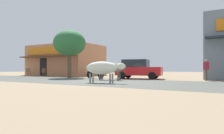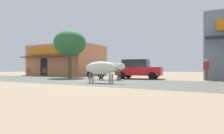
{
  "view_description": "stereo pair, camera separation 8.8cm",
  "coord_description": "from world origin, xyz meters",
  "px_view_note": "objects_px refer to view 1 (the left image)",
  "views": [
    {
      "loc": [
        7.45,
        -11.49,
        0.9
      ],
      "look_at": [
        -0.23,
        1.99,
        1.0
      ],
      "focal_mm": 32.04,
      "sensor_mm": 36.0,
      "label": 1
    },
    {
      "loc": [
        7.53,
        -11.44,
        0.9
      ],
      "look_at": [
        -0.23,
        1.99,
        1.0
      ],
      "focal_mm": 32.04,
      "sensor_mm": 36.0,
      "label": 2
    }
  ],
  "objects_px": {
    "cow_near_brown": "(109,68)",
    "cafe_chair_near_tree": "(44,72)",
    "cow_far_dark": "(102,68)",
    "pedestrian_by_shop": "(206,68)",
    "parked_hatchback_car": "(138,69)",
    "parked_motorcycle": "(95,73)",
    "cafe_chair_by_doorway": "(29,72)",
    "roadside_tree": "(70,43)"
  },
  "relations": [
    {
      "from": "cow_near_brown",
      "to": "cafe_chair_near_tree",
      "type": "height_order",
      "value": "cow_near_brown"
    },
    {
      "from": "cow_far_dark",
      "to": "cafe_chair_near_tree",
      "type": "relative_size",
      "value": 2.81
    },
    {
      "from": "cow_far_dark",
      "to": "cafe_chair_near_tree",
      "type": "height_order",
      "value": "cow_far_dark"
    },
    {
      "from": "cow_far_dark",
      "to": "pedestrian_by_shop",
      "type": "bearing_deg",
      "value": 47.0
    },
    {
      "from": "parked_hatchback_car",
      "to": "parked_motorcycle",
      "type": "xyz_separation_m",
      "value": [
        -3.55,
        -1.31,
        -0.37
      ]
    },
    {
      "from": "parked_motorcycle",
      "to": "pedestrian_by_shop",
      "type": "xyz_separation_m",
      "value": [
        8.84,
        1.31,
        0.43
      ]
    },
    {
      "from": "parked_hatchback_car",
      "to": "parked_motorcycle",
      "type": "relative_size",
      "value": 2.1
    },
    {
      "from": "cow_near_brown",
      "to": "cafe_chair_by_doorway",
      "type": "distance_m",
      "value": 12.77
    },
    {
      "from": "cafe_chair_by_doorway",
      "to": "pedestrian_by_shop",
      "type": "bearing_deg",
      "value": 1.41
    },
    {
      "from": "roadside_tree",
      "to": "pedestrian_by_shop",
      "type": "distance_m",
      "value": 12.05
    },
    {
      "from": "parked_hatchback_car",
      "to": "parked_motorcycle",
      "type": "bearing_deg",
      "value": -159.72
    },
    {
      "from": "cow_near_brown",
      "to": "cafe_chair_near_tree",
      "type": "xyz_separation_m",
      "value": [
        -9.91,
        2.61,
        -0.42
      ]
    },
    {
      "from": "cow_far_dark",
      "to": "cafe_chair_near_tree",
      "type": "distance_m",
      "value": 12.22
    },
    {
      "from": "roadside_tree",
      "to": "parked_motorcycle",
      "type": "height_order",
      "value": "roadside_tree"
    },
    {
      "from": "parked_motorcycle",
      "to": "cafe_chair_by_doorway",
      "type": "xyz_separation_m",
      "value": [
        -10.07,
        0.84,
        0.04
      ]
    },
    {
      "from": "roadside_tree",
      "to": "pedestrian_by_shop",
      "type": "height_order",
      "value": "roadside_tree"
    },
    {
      "from": "parked_hatchback_car",
      "to": "cafe_chair_near_tree",
      "type": "relative_size",
      "value": 4.41
    },
    {
      "from": "roadside_tree",
      "to": "cow_near_brown",
      "type": "xyz_separation_m",
      "value": [
        5.31,
        -1.58,
        -2.34
      ]
    },
    {
      "from": "parked_motorcycle",
      "to": "cafe_chair_by_doorway",
      "type": "distance_m",
      "value": 10.11
    },
    {
      "from": "parked_hatchback_car",
      "to": "cafe_chair_near_tree",
      "type": "distance_m",
      "value": 11.04
    },
    {
      "from": "parked_motorcycle",
      "to": "cafe_chair_near_tree",
      "type": "height_order",
      "value": "parked_motorcycle"
    },
    {
      "from": "parked_hatchback_car",
      "to": "cow_far_dark",
      "type": "height_order",
      "value": "parked_hatchback_car"
    },
    {
      "from": "parked_hatchback_car",
      "to": "cow_near_brown",
      "type": "distance_m",
      "value": 3.23
    },
    {
      "from": "parked_hatchback_car",
      "to": "cow_near_brown",
      "type": "xyz_separation_m",
      "value": [
        -1.12,
        -3.03,
        0.09
      ]
    },
    {
      "from": "roadside_tree",
      "to": "cow_far_dark",
      "type": "relative_size",
      "value": 1.75
    },
    {
      "from": "roadside_tree",
      "to": "cafe_chair_by_doorway",
      "type": "distance_m",
      "value": 7.76
    },
    {
      "from": "cow_near_brown",
      "to": "pedestrian_by_shop",
      "type": "height_order",
      "value": "pedestrian_by_shop"
    },
    {
      "from": "cow_near_brown",
      "to": "pedestrian_by_shop",
      "type": "bearing_deg",
      "value": 25.28
    },
    {
      "from": "roadside_tree",
      "to": "pedestrian_by_shop",
      "type": "xyz_separation_m",
      "value": [
        11.73,
        1.44,
        -2.36
      ]
    },
    {
      "from": "roadside_tree",
      "to": "cow_far_dark",
      "type": "height_order",
      "value": "roadside_tree"
    },
    {
      "from": "roadside_tree",
      "to": "cafe_chair_by_doorway",
      "type": "xyz_separation_m",
      "value": [
        -7.19,
        0.98,
        -2.76
      ]
    },
    {
      "from": "pedestrian_by_shop",
      "to": "cow_far_dark",
      "type": "bearing_deg",
      "value": -133.0
    },
    {
      "from": "parked_hatchback_car",
      "to": "cow_far_dark",
      "type": "distance_m",
      "value": 5.7
    },
    {
      "from": "roadside_tree",
      "to": "parked_motorcycle",
      "type": "distance_m",
      "value": 4.02
    },
    {
      "from": "pedestrian_by_shop",
      "to": "cafe_chair_near_tree",
      "type": "distance_m",
      "value": 16.33
    },
    {
      "from": "cafe_chair_by_doorway",
      "to": "cow_far_dark",
      "type": "bearing_deg",
      "value": -21.04
    },
    {
      "from": "roadside_tree",
      "to": "cow_near_brown",
      "type": "bearing_deg",
      "value": -16.6
    },
    {
      "from": "pedestrian_by_shop",
      "to": "cafe_chair_by_doorway",
      "type": "distance_m",
      "value": 18.92
    },
    {
      "from": "parked_motorcycle",
      "to": "cow_near_brown",
      "type": "bearing_deg",
      "value": -35.28
    },
    {
      "from": "cow_far_dark",
      "to": "pedestrian_by_shop",
      "type": "distance_m",
      "value": 7.79
    },
    {
      "from": "cafe_chair_near_tree",
      "to": "cafe_chair_by_doorway",
      "type": "xyz_separation_m",
      "value": [
        -2.59,
        -0.05,
        0.0
      ]
    },
    {
      "from": "parked_motorcycle",
      "to": "parked_hatchback_car",
      "type": "bearing_deg",
      "value": 20.28
    }
  ]
}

